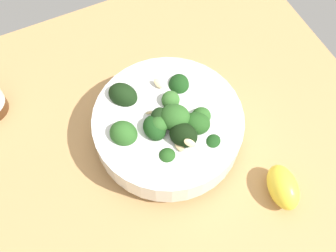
# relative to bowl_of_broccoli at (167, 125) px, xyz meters

# --- Properties ---
(ground_plane) EXTENTS (0.68, 0.68, 0.04)m
(ground_plane) POSITION_rel_bowl_of_broccoli_xyz_m (-0.01, -0.01, -0.06)
(ground_plane) COLOR tan
(bowl_of_broccoli) EXTENTS (0.23, 0.23, 0.11)m
(bowl_of_broccoli) POSITION_rel_bowl_of_broccoli_xyz_m (0.00, 0.00, 0.00)
(bowl_of_broccoli) COLOR white
(bowl_of_broccoli) RESTS_ON ground_plane
(lemon_wedge) EXTENTS (0.08, 0.06, 0.05)m
(lemon_wedge) POSITION_rel_bowl_of_broccoli_xyz_m (-0.16, -0.11, -0.02)
(lemon_wedge) COLOR yellow
(lemon_wedge) RESTS_ON ground_plane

